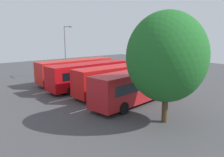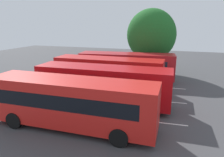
{
  "view_description": "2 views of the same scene",
  "coord_description": "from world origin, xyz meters",
  "px_view_note": "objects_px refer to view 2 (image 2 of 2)",
  "views": [
    {
      "loc": [
        -15.97,
        -20.42,
        6.49
      ],
      "look_at": [
        0.02,
        -1.48,
        1.64
      ],
      "focal_mm": 36.83,
      "sensor_mm": 36.0,
      "label": 1
    },
    {
      "loc": [
        -6.13,
        16.33,
        6.31
      ],
      "look_at": [
        -0.4,
        -1.07,
        1.39
      ],
      "focal_mm": 33.17,
      "sensor_mm": 36.0,
      "label": 2
    }
  ],
  "objects_px": {
    "bus_center_left": "(108,72)",
    "bus_far_right": "(71,102)",
    "pedestrian": "(14,88)",
    "depot_tree": "(151,35)",
    "bus_far_left": "(126,65)",
    "bus_center_right": "(102,84)"
  },
  "relations": [
    {
      "from": "bus_far_left",
      "to": "pedestrian",
      "type": "relative_size",
      "value": 6.74
    },
    {
      "from": "bus_center_left",
      "to": "depot_tree",
      "type": "height_order",
      "value": "depot_tree"
    },
    {
      "from": "bus_center_right",
      "to": "depot_tree",
      "type": "height_order",
      "value": "depot_tree"
    },
    {
      "from": "bus_center_right",
      "to": "pedestrian",
      "type": "xyz_separation_m",
      "value": [
        7.8,
        1.0,
        -0.78
      ]
    },
    {
      "from": "bus_far_left",
      "to": "pedestrian",
      "type": "bearing_deg",
      "value": 41.97
    },
    {
      "from": "bus_center_right",
      "to": "bus_far_left",
      "type": "bearing_deg",
      "value": -91.14
    },
    {
      "from": "depot_tree",
      "to": "bus_center_left",
      "type": "bearing_deg",
      "value": 71.23
    },
    {
      "from": "bus_center_right",
      "to": "bus_far_right",
      "type": "distance_m",
      "value": 4.11
    },
    {
      "from": "pedestrian",
      "to": "depot_tree",
      "type": "distance_m",
      "value": 17.03
    },
    {
      "from": "pedestrian",
      "to": "depot_tree",
      "type": "xyz_separation_m",
      "value": [
        -9.72,
        -13.42,
        3.94
      ]
    },
    {
      "from": "bus_far_left",
      "to": "bus_center_right",
      "type": "bearing_deg",
      "value": 84.15
    },
    {
      "from": "bus_center_right",
      "to": "depot_tree",
      "type": "bearing_deg",
      "value": -100.54
    },
    {
      "from": "bus_far_left",
      "to": "bus_center_left",
      "type": "bearing_deg",
      "value": 70.44
    },
    {
      "from": "bus_center_left",
      "to": "bus_far_right",
      "type": "xyz_separation_m",
      "value": [
        -0.43,
        8.05,
        0.0
      ]
    },
    {
      "from": "bus_center_left",
      "to": "depot_tree",
      "type": "xyz_separation_m",
      "value": [
        -2.87,
        -8.44,
        3.16
      ]
    },
    {
      "from": "bus_center_left",
      "to": "bus_far_right",
      "type": "bearing_deg",
      "value": 92.71
    },
    {
      "from": "bus_far_right",
      "to": "pedestrian",
      "type": "xyz_separation_m",
      "value": [
        7.27,
        -3.08,
        -0.78
      ]
    },
    {
      "from": "bus_center_left",
      "to": "pedestrian",
      "type": "xyz_separation_m",
      "value": [
        6.85,
        4.97,
        -0.78
      ]
    },
    {
      "from": "bus_center_right",
      "to": "pedestrian",
      "type": "height_order",
      "value": "bus_center_right"
    },
    {
      "from": "pedestrian",
      "to": "depot_tree",
      "type": "bearing_deg",
      "value": 54.36
    },
    {
      "from": "bus_center_right",
      "to": "bus_far_right",
      "type": "height_order",
      "value": "same"
    },
    {
      "from": "pedestrian",
      "to": "bus_center_right",
      "type": "bearing_deg",
      "value": 7.55
    }
  ]
}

